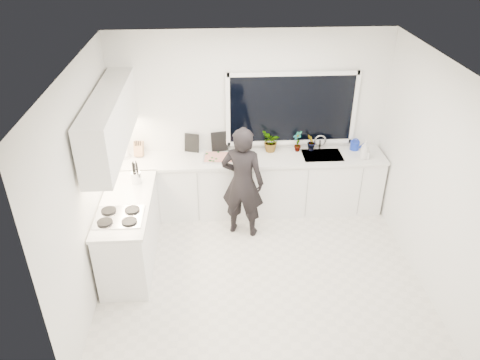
{
  "coord_description": "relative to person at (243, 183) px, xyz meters",
  "views": [
    {
      "loc": [
        -0.53,
        -4.62,
        4.09
      ],
      "look_at": [
        -0.23,
        0.4,
        1.15
      ],
      "focal_mm": 35.0,
      "sensor_mm": 36.0,
      "label": 1
    }
  ],
  "objects": [
    {
      "name": "base_cabinets_back",
      "position": [
        0.17,
        0.56,
        -0.38
      ],
      "size": [
        3.92,
        0.58,
        0.88
      ],
      "primitive_type": "cube",
      "color": "white",
      "rests_on": "floor"
    },
    {
      "name": "countertop_back",
      "position": [
        0.17,
        0.55,
        0.08
      ],
      "size": [
        3.94,
        0.62,
        0.04
      ],
      "primitive_type": "cube",
      "color": "silver",
      "rests_on": "base_cabinets_back"
    },
    {
      "name": "person",
      "position": [
        0.0,
        0.0,
        0.0
      ],
      "size": [
        0.69,
        0.56,
        1.65
      ],
      "primitive_type": "imported",
      "rotation": [
        0.0,
        0.0,
        2.83
      ],
      "color": "black",
      "rests_on": "floor"
    },
    {
      "name": "knife_block",
      "position": [
        -1.48,
        0.7,
        0.21
      ],
      "size": [
        0.14,
        0.12,
        0.22
      ],
      "primitive_type": "cube",
      "rotation": [
        0.0,
        0.0,
        -0.14
      ],
      "color": "#A5684D",
      "rests_on": "countertop_back"
    },
    {
      "name": "soap_bottles",
      "position": [
        1.8,
        0.41,
        0.23
      ],
      "size": [
        0.16,
        0.13,
        0.3
      ],
      "color": "#D8BF66",
      "rests_on": "countertop_back"
    },
    {
      "name": "wall_back",
      "position": [
        0.17,
        0.87,
        0.53
      ],
      "size": [
        4.0,
        0.02,
        2.7
      ],
      "primitive_type": "cube",
      "color": "white",
      "rests_on": "ground"
    },
    {
      "name": "wall_left",
      "position": [
        -1.84,
        -0.89,
        0.53
      ],
      "size": [
        0.02,
        3.5,
        2.7
      ],
      "primitive_type": "cube",
      "color": "white",
      "rests_on": "ground"
    },
    {
      "name": "pizza_tray",
      "position": [
        -0.3,
        0.53,
        0.11
      ],
      "size": [
        0.5,
        0.39,
        0.03
      ],
      "primitive_type": "cube",
      "rotation": [
        0.0,
        0.0,
        -0.1
      ],
      "color": "#B8B8BC",
      "rests_on": "countertop_back"
    },
    {
      "name": "window",
      "position": [
        0.77,
        0.84,
        0.73
      ],
      "size": [
        1.8,
        0.02,
        1.0
      ],
      "primitive_type": "cube",
      "color": "black",
      "rests_on": "wall_back"
    },
    {
      "name": "pizza",
      "position": [
        -0.3,
        0.53,
        0.13
      ],
      "size": [
        0.46,
        0.35,
        0.01
      ],
      "primitive_type": "cube",
      "rotation": [
        0.0,
        0.0,
        -0.1
      ],
      "color": "red",
      "rests_on": "pizza_tray"
    },
    {
      "name": "watering_can",
      "position": [
        1.74,
        0.72,
        0.16
      ],
      "size": [
        0.16,
        0.16,
        0.13
      ],
      "primitive_type": "cylinder",
      "rotation": [
        0.0,
        0.0,
        -0.13
      ],
      "color": "#122CB0",
      "rests_on": "countertop_back"
    },
    {
      "name": "picture_frame_small",
      "position": [
        -0.29,
        0.8,
        0.25
      ],
      "size": [
        0.25,
        0.06,
        0.3
      ],
      "primitive_type": "cube",
      "rotation": [
        0.0,
        0.0,
        0.18
      ],
      "color": "black",
      "rests_on": "countertop_back"
    },
    {
      "name": "sink",
      "position": [
        1.22,
        0.56,
        0.05
      ],
      "size": [
        0.58,
        0.42,
        0.14
      ],
      "primitive_type": "cube",
      "color": "silver",
      "rests_on": "countertop_back"
    },
    {
      "name": "floor",
      "position": [
        0.17,
        -0.89,
        -0.83
      ],
      "size": [
        4.0,
        3.5,
        0.02
      ],
      "primitive_type": "cube",
      "color": "beige",
      "rests_on": "ground"
    },
    {
      "name": "upper_cabinets",
      "position": [
        -1.62,
        -0.19,
        1.03
      ],
      "size": [
        0.34,
        2.1,
        0.7
      ],
      "primitive_type": "cube",
      "color": "white",
      "rests_on": "wall_left"
    },
    {
      "name": "herb_plants",
      "position": [
        0.52,
        0.72,
        0.25
      ],
      "size": [
        1.18,
        0.33,
        0.33
      ],
      "color": "#26662D",
      "rests_on": "countertop_back"
    },
    {
      "name": "paper_towel_roll",
      "position": [
        -1.68,
        0.66,
        0.23
      ],
      "size": [
        0.12,
        0.12,
        0.26
      ],
      "primitive_type": "cylinder",
      "rotation": [
        0.0,
        0.0,
        -0.09
      ],
      "color": "white",
      "rests_on": "countertop_back"
    },
    {
      "name": "base_cabinets_left",
      "position": [
        -1.5,
        -0.54,
        -0.38
      ],
      "size": [
        0.58,
        1.6,
        0.88
      ],
      "primitive_type": "cube",
      "color": "white",
      "rests_on": "floor"
    },
    {
      "name": "stovetop",
      "position": [
        -1.52,
        -0.89,
        0.11
      ],
      "size": [
        0.56,
        0.48,
        0.03
      ],
      "primitive_type": "cube",
      "color": "black",
      "rests_on": "countertop_left"
    },
    {
      "name": "countertop_left",
      "position": [
        -1.5,
        -0.54,
        0.08
      ],
      "size": [
        0.62,
        1.6,
        0.04
      ],
      "primitive_type": "cube",
      "color": "silver",
      "rests_on": "base_cabinets_left"
    },
    {
      "name": "faucet",
      "position": [
        1.22,
        0.76,
        0.21
      ],
      "size": [
        0.03,
        0.03,
        0.22
      ],
      "primitive_type": "cylinder",
      "color": "silver",
      "rests_on": "countertop_back"
    },
    {
      "name": "wall_right",
      "position": [
        2.18,
        -0.89,
        0.53
      ],
      "size": [
        0.02,
        3.5,
        2.7
      ],
      "primitive_type": "cube",
      "color": "white",
      "rests_on": "ground"
    },
    {
      "name": "utensil_crock",
      "position": [
        -1.41,
        -0.09,
        0.18
      ],
      "size": [
        0.15,
        0.15,
        0.16
      ],
      "primitive_type": "cylinder",
      "rotation": [
        0.0,
        0.0,
        -0.18
      ],
      "color": "silver",
      "rests_on": "countertop_left"
    },
    {
      "name": "picture_frame_large",
      "position": [
        -0.71,
        0.8,
        0.24
      ],
      "size": [
        0.22,
        0.08,
        0.28
      ],
      "primitive_type": "cube",
      "rotation": [
        0.0,
        0.0,
        -0.29
      ],
      "color": "black",
      "rests_on": "countertop_back"
    },
    {
      "name": "ceiling",
      "position": [
        0.17,
        -0.89,
        1.89
      ],
      "size": [
        4.0,
        3.5,
        0.02
      ],
      "primitive_type": "cube",
      "color": "white",
      "rests_on": "wall_back"
    }
  ]
}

